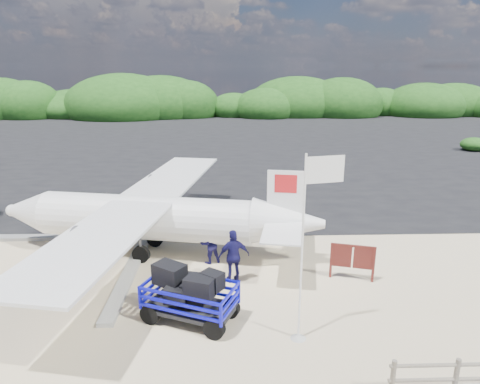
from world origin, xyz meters
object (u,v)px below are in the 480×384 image
object	(u,v)px
baggage_cart	(191,320)
crew_a	(280,223)
crew_b	(210,243)
crew_c	(234,256)
aircraft_large	(408,155)
signboard	(351,279)
flagpole	(298,338)

from	to	relation	value
baggage_cart	crew_a	bearing A→B (deg)	82.20
crew_a	crew_b	size ratio (longest dim) A/B	1.19
crew_a	crew_c	xyz separation A→B (m)	(-2.09, -3.35, 0.02)
baggage_cart	aircraft_large	bearing A→B (deg)	78.59
crew_a	crew_b	world-z (taller)	crew_a
crew_a	crew_c	distance (m)	3.95
crew_a	crew_c	size ratio (longest dim) A/B	0.98
crew_a	signboard	bearing A→B (deg)	107.29
flagpole	signboard	size ratio (longest dim) A/B	3.19
flagpole	crew_a	size ratio (longest dim) A/B	2.78
flagpole	aircraft_large	distance (m)	29.56
signboard	crew_c	world-z (taller)	crew_c
signboard	crew_a	world-z (taller)	crew_a
baggage_cart	crew_c	size ratio (longest dim) A/B	1.50
baggage_cart	crew_a	distance (m)	6.81
signboard	flagpole	bearing A→B (deg)	-109.98
aircraft_large	baggage_cart	bearing A→B (deg)	66.30
crew_c	baggage_cart	bearing A→B (deg)	46.40
aircraft_large	crew_a	bearing A→B (deg)	65.26
flagpole	crew_b	bearing A→B (deg)	118.07
flagpole	aircraft_large	xyz separation A→B (m)	(14.00, 26.03, 0.00)
flagpole	crew_c	xyz separation A→B (m)	(-1.78, 3.46, 0.98)
flagpole	crew_c	bearing A→B (deg)	117.20
baggage_cart	aircraft_large	size ratio (longest dim) A/B	0.18
crew_b	aircraft_large	bearing A→B (deg)	-149.30
flagpole	signboard	distance (m)	4.27
crew_a	crew_b	xyz separation A→B (m)	(-3.00, -1.78, -0.16)
crew_a	flagpole	bearing A→B (deg)	71.53
signboard	aircraft_large	size ratio (longest dim) A/B	0.11
baggage_cart	crew_b	distance (m)	4.11
crew_c	aircraft_large	world-z (taller)	aircraft_large
baggage_cart	crew_b	world-z (taller)	crew_b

